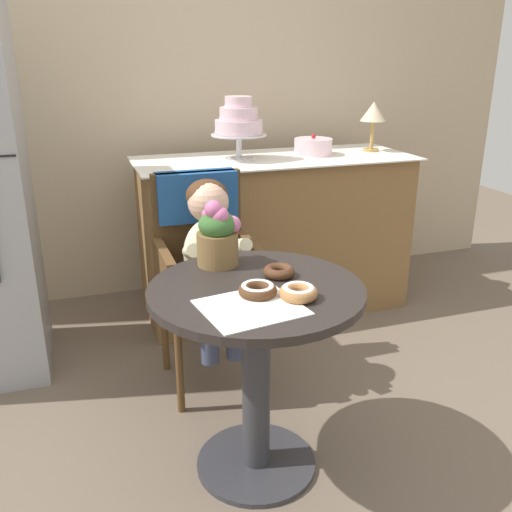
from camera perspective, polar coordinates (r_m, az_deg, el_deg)
The scene contains 14 objects.
ground_plane at distance 2.21m, azimuth 0.01°, elevation -20.60°, with size 8.00×8.00×0.00m, color #6B5B4C.
back_wall at distance 3.49m, azimuth -10.24°, elevation 18.21°, with size 4.80×0.10×2.70m, color #C1AD8E.
cafe_table at distance 1.92m, azimuth 0.01°, elevation -8.98°, with size 0.72×0.72×0.72m.
wicker_chair at distance 2.48m, azimuth -5.49°, elevation 1.08°, with size 0.42×0.45×0.95m.
seated_child at distance 2.32m, azimuth -4.63°, elevation 0.79°, with size 0.27×0.32×0.73m.
paper_napkin at distance 1.68m, azimuth -0.52°, elevation -5.30°, with size 0.29×0.26×0.00m, color white.
donut_front at distance 1.75m, azimuth 0.17°, elevation -3.44°, with size 0.12×0.12×0.04m.
donut_mid at distance 1.73m, azimuth 4.37°, elevation -3.68°, with size 0.12×0.12×0.04m.
donut_side at distance 1.91m, azimuth 2.38°, elevation -1.53°, with size 0.11×0.11×0.04m.
flower_vase at distance 1.99m, azimuth -3.93°, elevation 2.20°, with size 0.16×0.15×0.24m.
display_counter at distance 3.24m, azimuth 1.91°, elevation 2.28°, with size 1.56×0.62×0.90m.
tiered_cake_stand at distance 3.04m, azimuth -1.79°, elevation 13.56°, with size 0.30×0.30×0.33m.
round_layer_cake at distance 3.24m, azimuth 5.89°, elevation 11.11°, with size 0.22×0.22×0.12m.
table_lamp at distance 3.39m, azimuth 11.96°, elevation 14.10°, with size 0.15×0.15×0.28m.
Camera 1 is at (-0.54, -1.59, 1.44)m, focal length 38.97 mm.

